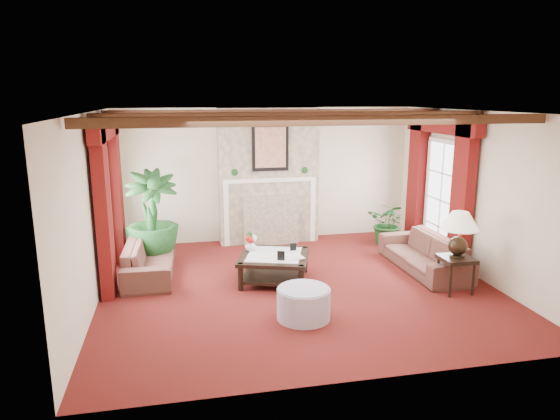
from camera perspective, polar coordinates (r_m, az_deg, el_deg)
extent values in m
plane|color=#3E0D0B|center=(7.98, 2.05, -8.63)|extent=(6.00, 6.00, 0.00)
plane|color=white|center=(7.42, 2.22, 11.15)|extent=(6.00, 6.00, 0.00)
cube|color=beige|center=(10.23, -1.54, 4.05)|extent=(6.00, 0.02, 2.70)
cube|color=beige|center=(7.47, -20.82, -0.13)|extent=(0.02, 5.50, 2.70)
cube|color=beige|center=(8.78, 21.52, 1.66)|extent=(0.02, 5.50, 2.70)
imported|color=#350E1C|center=(8.61, -14.68, -4.74)|extent=(1.97, 0.68, 0.76)
imported|color=#350E1C|center=(8.90, 16.16, -4.16)|extent=(2.04, 0.67, 0.79)
imported|color=black|center=(9.21, -14.33, -3.00)|extent=(1.52, 1.99, 0.93)
imported|color=black|center=(10.23, 12.26, -2.02)|extent=(1.65, 1.65, 0.68)
cylinder|color=#9B92A6|center=(6.81, 2.71, -10.64)|extent=(0.72, 0.72, 0.42)
imported|color=silver|center=(8.22, -3.37, -4.10)|extent=(0.29, 0.29, 0.18)
imported|color=black|center=(7.82, 0.98, -4.47)|extent=(0.23, 0.08, 0.31)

